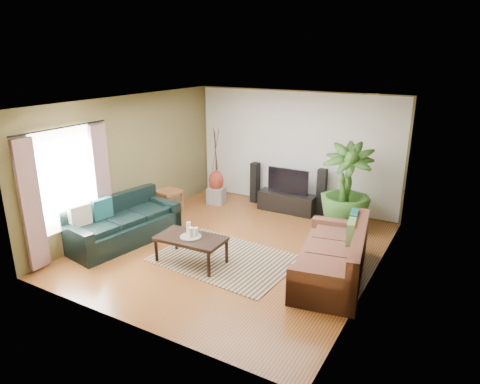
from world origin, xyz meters
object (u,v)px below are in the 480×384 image
Objects in this scene: television at (288,181)px; side_table at (169,201)px; tv_stand at (287,202)px; vase at (216,181)px; potted_plant at (346,188)px; pedestal at (216,195)px; speaker_right at (321,192)px; coffee_table at (191,250)px; sofa_left at (123,221)px; sofa_right at (332,253)px; speaker_left at (255,182)px.

television is 1.83× the size of side_table.
side_table is at bearing -149.64° from tv_stand.
vase is (-1.72, -0.33, -0.16)m from television.
potted_plant is 4.67× the size of pedestal.
speaker_right is 0.58× the size of potted_plant.
sofa_left is at bearing 175.49° from coffee_table.
vase is at bearing 0.00° from pedestal.
coffee_table is (-2.27, -0.73, -0.18)m from sofa_right.
sofa_right is 2.26× the size of television.
side_table is (-0.24, 1.69, -0.16)m from sofa_left.
sofa_right is at bearing -53.17° from tv_stand.
sofa_right is (3.91, 0.67, 0.00)m from sofa_left.
vase is at bearing -169.82° from speaker_right.
speaker_right reaches higher than coffee_table.
potted_plant is (1.44, -0.39, 0.68)m from tv_stand.
side_table is at bearing -118.37° from vase.
sofa_right is 3.06m from television.
speaker_right is (0.73, 0.24, 0.30)m from tv_stand.
speaker_left is 2.53× the size of pedestal.
sofa_left is at bearing -132.51° from speaker_right.
television reaches higher than tv_stand.
sofa_right is 2.11m from potted_plant.
side_table reaches higher than pedestal.
pedestal is (-1.72, -0.33, -0.53)m from television.
vase is (0.00, 0.00, 0.37)m from pedestal.
potted_plant is (0.71, -0.63, 0.38)m from speaker_right.
potted_plant is at bearing -1.55° from vase.
sofa_right is at bearing -70.84° from sofa_left.
coffee_table is 3.22m from television.
sofa_left is at bearing -97.04° from vase.
side_table is (-1.36, -1.63, -0.23)m from speaker_left.
sofa_left reaches higher than side_table.
speaker_right is at bearing 7.00° from speaker_left.
sofa_right is at bearing -78.69° from potted_plant.
potted_plant is at bearing 53.28° from coffee_table.
side_table is at bearing 17.61° from sofa_left.
potted_plant is 3.94m from side_table.
speaker_right is (0.73, 0.22, -0.20)m from television.
sofa_left is 4.09× the size of side_table.
sofa_left is at bearing -142.59° from potted_plant.
speaker_right is 2.12× the size of vase.
sofa_right is at bearing -52.72° from television.
speaker_left is at bearing 35.31° from pedestal.
speaker_left is 0.94× the size of speaker_right.
sofa_right reaches higher than pedestal.
coffee_table is 2.57m from side_table.
tv_stand is (2.07, 3.08, -0.20)m from sofa_left.
tv_stand is 0.83m from speaker_right.
speaker_right reaches higher than speaker_left.
side_table is (-4.15, 1.01, -0.16)m from sofa_right.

